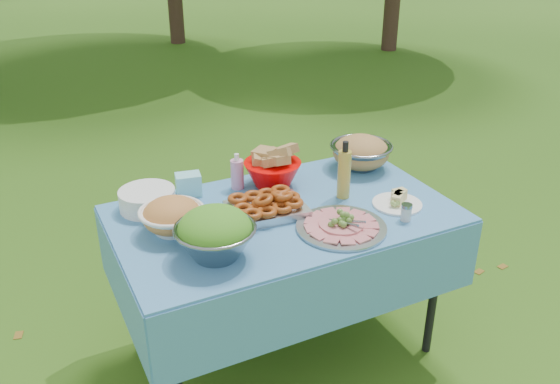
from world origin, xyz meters
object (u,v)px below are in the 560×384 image
Objects in this scene: bread_bowl at (273,168)px; oil_bottle at (344,170)px; salad_bowl at (215,233)px; charcuterie_platter at (342,220)px; picnic_table at (284,284)px; plate_stack at (147,199)px; pasta_bowl_steel at (361,152)px.

bread_bowl is 1.00× the size of oil_bottle.
charcuterie_platter is at bearing -3.51° from salad_bowl.
picnic_table is 0.74m from plate_stack.
salad_bowl is 1.13× the size of bread_bowl.
oil_bottle is at bearing -47.13° from bread_bowl.
pasta_bowl_steel is (0.56, 0.27, 0.46)m from picnic_table.
oil_bottle reaches higher than picnic_table.
charcuterie_platter is (0.54, -0.03, -0.06)m from salad_bowl.
plate_stack is at bearing 150.38° from picnic_table.
charcuterie_platter is at bearing -122.99° from oil_bottle.
bread_bowl is 0.35m from oil_bottle.
oil_bottle is (0.31, 0.02, 0.52)m from picnic_table.
picnic_table is 5.39× the size of bread_bowl.
charcuterie_platter is at bearing -38.26° from plate_stack.
oil_bottle reaches higher than pasta_bowl_steel.
bread_bowl reaches higher than plate_stack.
salad_bowl is at bearing -154.09° from pasta_bowl_steel.
plate_stack is at bearing 104.92° from salad_bowl.
pasta_bowl_steel is at bearing 44.27° from oil_bottle.
bread_bowl is at bearing 98.50° from charcuterie_platter.
oil_bottle is (0.70, 0.21, 0.03)m from salad_bowl.
oil_bottle is at bearing 17.05° from salad_bowl.
oil_bottle reaches higher than bread_bowl.
charcuterie_platter is at bearing -57.44° from picnic_table.
picnic_table is 0.65m from salad_bowl.
picnic_table is 4.72× the size of pasta_bowl_steel.
bread_bowl reaches higher than pasta_bowl_steel.
picnic_table is 4.76× the size of salad_bowl.
oil_bottle reaches higher than salad_bowl.
bread_bowl is at bearing 132.87° from oil_bottle.
plate_stack is at bearing 161.30° from oil_bottle.
picnic_table is at bearing 122.56° from charcuterie_platter.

